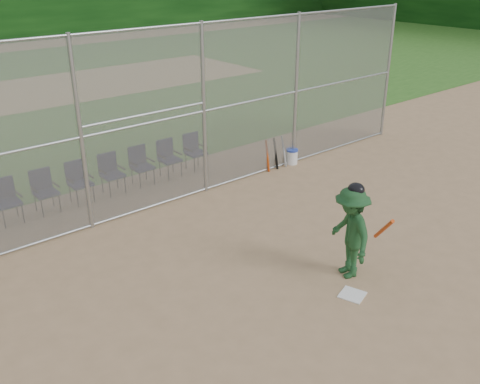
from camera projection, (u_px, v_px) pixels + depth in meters
ground at (335, 298)px, 9.00m from camera, size 100.00×100.00×0.00m
backstop_fence at (167, 116)px, 11.67m from camera, size 16.09×0.09×4.00m
home_plate at (352, 295)px, 9.06m from camera, size 0.50×0.50×0.02m
batter_at_plate at (350, 232)px, 9.32m from camera, size 1.10×1.32×1.79m
water_cooler at (292, 156)px, 14.71m from camera, size 0.33×0.33×0.42m
spare_bats at (276, 153)px, 14.30m from camera, size 0.66×0.26×0.85m
chair_1 at (8, 202)px, 11.36m from camera, size 0.54×0.52×0.96m
chair_2 at (46, 192)px, 11.84m from camera, size 0.54×0.52×0.96m
chair_3 at (80, 183)px, 12.31m from camera, size 0.54×0.52×0.96m
chair_4 at (113, 174)px, 12.79m from camera, size 0.54×0.52×0.96m
chair_5 at (142, 166)px, 13.27m from camera, size 0.54×0.52×0.96m
chair_6 at (170, 159)px, 13.75m from camera, size 0.54×0.52×0.96m
chair_7 at (196, 152)px, 14.23m from camera, size 0.54×0.52×0.96m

